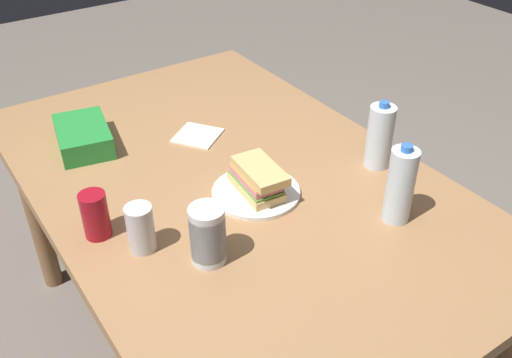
{
  "coord_description": "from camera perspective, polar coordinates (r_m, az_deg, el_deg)",
  "views": [
    {
      "loc": [
        1.14,
        -0.7,
        1.68
      ],
      "look_at": [
        0.11,
        0.01,
        0.81
      ],
      "focal_mm": 40.15,
      "sensor_mm": 36.0,
      "label": 1
    }
  ],
  "objects": [
    {
      "name": "water_bottle_spare",
      "position": [
        1.67,
        12.23,
        4.18
      ],
      "size": [
        0.07,
        0.07,
        0.2
      ],
      "color": "silver",
      "rests_on": "dining_table"
    },
    {
      "name": "soda_can_red",
      "position": [
        1.44,
        -15.73,
        -3.47
      ],
      "size": [
        0.07,
        0.07,
        0.12
      ],
      "primitive_type": "cylinder",
      "color": "maroon",
      "rests_on": "dining_table"
    },
    {
      "name": "ground_plane",
      "position": [
        2.15,
        -1.94,
        -16.8
      ],
      "size": [
        8.0,
        8.0,
        0.0
      ],
      "primitive_type": "plane",
      "color": "#70665B"
    },
    {
      "name": "soda_can_silver",
      "position": [
        1.37,
        -11.43,
        -4.84
      ],
      "size": [
        0.07,
        0.07,
        0.12
      ],
      "primitive_type": "cylinder",
      "color": "silver",
      "rests_on": "dining_table"
    },
    {
      "name": "plastic_cup_stack",
      "position": [
        1.31,
        -4.83,
        -5.56
      ],
      "size": [
        0.08,
        0.08,
        0.15
      ],
      "color": "silver",
      "rests_on": "dining_table"
    },
    {
      "name": "paper_napkin",
      "position": [
        1.83,
        -5.84,
        4.33
      ],
      "size": [
        0.18,
        0.18,
        0.01
      ],
      "primitive_type": "cube",
      "rotation": [
        0.0,
        0.0,
        0.62
      ],
      "color": "white",
      "rests_on": "dining_table"
    },
    {
      "name": "dining_table",
      "position": [
        1.68,
        -2.38,
        -2.32
      ],
      "size": [
        1.6,
        1.02,
        0.76
      ],
      "color": "#9E7047",
      "rests_on": "ground_plane"
    },
    {
      "name": "water_bottle_tall",
      "position": [
        1.46,
        14.18,
        -0.63
      ],
      "size": [
        0.07,
        0.07,
        0.22
      ],
      "color": "silver",
      "rests_on": "dining_table"
    },
    {
      "name": "sandwich",
      "position": [
        1.53,
        0.13,
        0.04
      ],
      "size": [
        0.19,
        0.11,
        0.08
      ],
      "color": "#DBB26B",
      "rests_on": "paper_plate"
    },
    {
      "name": "paper_plate",
      "position": [
        1.55,
        0.0,
        -1.33
      ],
      "size": [
        0.24,
        0.24,
        0.01
      ],
      "primitive_type": "cylinder",
      "color": "white",
      "rests_on": "dining_table"
    },
    {
      "name": "chip_bag",
      "position": [
        1.83,
        -16.84,
        4.09
      ],
      "size": [
        0.26,
        0.19,
        0.07
      ],
      "primitive_type": "cube",
      "rotation": [
        0.0,
        0.0,
        6.08
      ],
      "color": "#268C38",
      "rests_on": "dining_table"
    }
  ]
}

